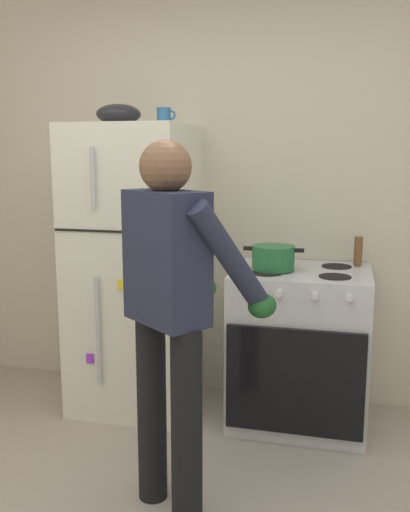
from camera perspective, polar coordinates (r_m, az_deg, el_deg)
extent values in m
cube|color=beige|center=(3.63, 3.02, 7.14)|extent=(6.00, 0.10, 2.70)
cube|color=silver|center=(3.48, -7.02, -1.27)|extent=(0.68, 0.68, 1.71)
cube|color=black|center=(3.12, -9.42, 2.44)|extent=(0.67, 0.01, 0.01)
cylinder|color=#B7B7BC|center=(3.26, -10.65, -7.44)|extent=(0.02, 0.02, 0.62)
cylinder|color=#B7B7BC|center=(3.11, -11.18, 7.73)|extent=(0.02, 0.02, 0.32)
cube|color=blue|center=(3.10, -6.07, -2.94)|extent=(0.04, 0.01, 0.06)
cube|color=purple|center=(3.36, -11.42, -10.01)|extent=(0.04, 0.01, 0.06)
cube|color=yellow|center=(3.15, -8.35, -2.85)|extent=(0.04, 0.01, 0.06)
cube|color=silver|center=(3.37, 9.50, -8.90)|extent=(0.76, 0.64, 0.90)
cube|color=black|center=(3.09, 8.92, -12.09)|extent=(0.53, 0.01, 0.32)
cylinder|color=black|center=(3.13, 6.18, -1.71)|extent=(0.17, 0.17, 0.01)
cylinder|color=black|center=(3.10, 12.87, -2.02)|extent=(0.17, 0.17, 0.01)
cylinder|color=black|center=(3.41, 6.88, -0.73)|extent=(0.17, 0.17, 0.01)
cylinder|color=black|center=(3.38, 13.02, -1.01)|extent=(0.17, 0.17, 0.01)
cylinder|color=silver|center=(2.97, 4.15, -3.57)|extent=(0.04, 0.03, 0.04)
cylinder|color=silver|center=(2.95, 7.41, -3.74)|extent=(0.04, 0.03, 0.04)
cylinder|color=silver|center=(2.93, 10.91, -3.92)|extent=(0.04, 0.03, 0.04)
cylinder|color=silver|center=(2.93, 14.24, -4.07)|extent=(0.04, 0.03, 0.04)
cube|color=black|center=(3.09, 8.90, -12.34)|extent=(0.72, 0.03, 0.57)
cylinder|color=black|center=(2.63, -5.34, -14.90)|extent=(0.13, 0.13, 0.86)
cylinder|color=black|center=(2.44, -1.85, -16.99)|extent=(0.13, 0.13, 0.86)
cube|color=#23283D|center=(2.31, -3.87, -0.15)|extent=(0.41, 0.38, 0.54)
sphere|color=brown|center=(2.28, -3.98, 8.92)|extent=(0.21, 0.21, 0.21)
sphere|color=#252525|center=(2.28, -3.97, 7.99)|extent=(0.15, 0.15, 0.15)
cylinder|color=#23283D|center=(2.57, -3.20, 0.94)|extent=(0.33, 0.39, 0.49)
cylinder|color=#23283D|center=(2.26, 2.66, -0.35)|extent=(0.33, 0.39, 0.49)
ellipsoid|color=#1E5123|center=(2.72, -0.15, -3.25)|extent=(0.12, 0.18, 0.10)
ellipsoid|color=#1E5123|center=(2.43, 5.73, -4.96)|extent=(0.12, 0.18, 0.10)
cylinder|color=#236638|center=(3.20, 6.85, -0.16)|extent=(0.24, 0.24, 0.13)
cube|color=black|center=(3.22, 4.33, 0.78)|extent=(0.05, 0.03, 0.02)
cube|color=black|center=(3.18, 9.43, 0.56)|extent=(0.05, 0.03, 0.02)
cylinder|color=#2D6093|center=(3.41, -4.14, 13.79)|extent=(0.08, 0.08, 0.10)
torus|color=#2D6093|center=(3.39, -3.41, 13.90)|extent=(0.06, 0.01, 0.06)
cylinder|color=brown|center=(3.42, 15.07, 0.50)|extent=(0.05, 0.05, 0.17)
ellipsoid|color=black|center=(3.45, -8.63, 13.84)|extent=(0.26, 0.26, 0.12)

